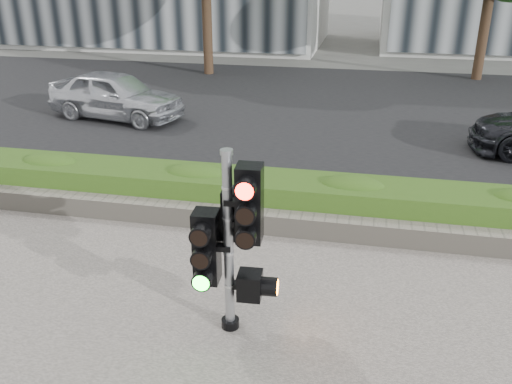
% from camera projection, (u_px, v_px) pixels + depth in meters
% --- Properties ---
extents(ground, '(120.00, 120.00, 0.00)m').
position_uv_depth(ground, '(226.00, 297.00, 7.16)').
color(ground, '#51514C').
rests_on(ground, ground).
extents(road, '(60.00, 13.00, 0.02)m').
position_uv_depth(road, '(311.00, 108.00, 16.15)').
color(road, black).
rests_on(road, ground).
extents(curb, '(60.00, 0.25, 0.12)m').
position_uv_depth(curb, '(269.00, 198.00, 9.97)').
color(curb, gray).
rests_on(curb, ground).
extents(stone_wall, '(12.00, 0.32, 0.34)m').
position_uv_depth(stone_wall, '(256.00, 221.00, 8.79)').
color(stone_wall, gray).
rests_on(stone_wall, sidewalk).
extents(hedge, '(12.00, 1.00, 0.68)m').
position_uv_depth(hedge, '(263.00, 195.00, 9.31)').
color(hedge, '#598A2A').
rests_on(hedge, sidewalk).
extents(traffic_signal, '(0.79, 0.59, 2.25)m').
position_uv_depth(traffic_signal, '(232.00, 234.00, 6.06)').
color(traffic_signal, black).
rests_on(traffic_signal, sidewalk).
extents(car_silver, '(4.07, 2.30, 1.31)m').
position_uv_depth(car_silver, '(116.00, 95.00, 14.86)').
color(car_silver, silver).
rests_on(car_silver, road).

